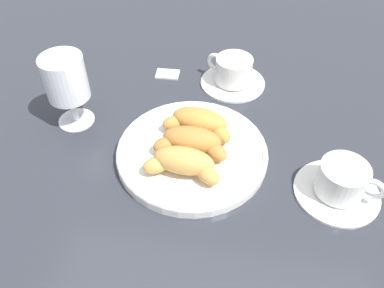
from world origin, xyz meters
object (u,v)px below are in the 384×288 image
juice_glass_left (66,81)px  sugar_packet (167,73)px  croissant_small (192,141)px  coffee_cup_near (341,183)px  coffee_cup_far (233,73)px  pastry_plate (192,152)px  croissant_large (199,122)px  croissant_extra (183,163)px

juice_glass_left → sugar_packet: size_ratio=2.80×
croissant_small → coffee_cup_near: bearing=170.6°
coffee_cup_far → juice_glass_left: 0.34m
pastry_plate → juice_glass_left: juice_glass_left is taller
croissant_small → croissant_large: bearing=-95.7°
coffee_cup_near → juice_glass_left: juice_glass_left is taller
croissant_extra → sugar_packet: croissant_extra is taller
coffee_cup_far → coffee_cup_near: bearing=125.8°
pastry_plate → sugar_packet: 0.25m
croissant_extra → juice_glass_left: (0.23, -0.11, 0.05)m
croissant_large → croissant_small: (0.00, 0.05, 0.00)m
croissant_extra → juice_glass_left: juice_glass_left is taller
pastry_plate → sugar_packet: bearing=-68.4°
juice_glass_left → sugar_packet: 0.24m
pastry_plate → croissant_extra: (0.01, 0.05, 0.03)m
coffee_cup_far → sugar_packet: coffee_cup_far is taller
pastry_plate → coffee_cup_far: coffee_cup_far is taller
sugar_packet → croissant_large: bearing=116.0°
croissant_small → croissant_extra: (0.01, 0.05, 0.00)m
coffee_cup_near → sugar_packet: coffee_cup_near is taller
croissant_extra → coffee_cup_far: bearing=-101.4°
croissant_large → croissant_extra: 0.10m
croissant_large → juice_glass_left: (0.24, -0.01, 0.05)m
croissant_extra → coffee_cup_far: 0.28m
juice_glass_left → croissant_small: bearing=165.6°
croissant_small → coffee_cup_far: (-0.05, -0.23, -0.01)m
croissant_extra → coffee_cup_near: size_ratio=1.01×
coffee_cup_far → juice_glass_left: size_ratio=0.97×
croissant_large → juice_glass_left: bearing=-2.4°
croissant_small → juice_glass_left: 0.25m
croissant_large → croissant_small: 0.05m
croissant_small → pastry_plate: bearing=-92.3°
coffee_cup_far → sugar_packet: (0.14, -0.01, -0.02)m
pastry_plate → croissant_extra: bearing=83.9°
croissant_small → juice_glass_left: bearing=-14.4°
croissant_small → croissant_extra: 0.05m
coffee_cup_near → croissant_small: bearing=-9.4°
croissant_large → sugar_packet: (0.10, -0.19, -0.04)m
coffee_cup_near → coffee_cup_far: same height
coffee_cup_far → juice_glass_left: bearing=30.4°
pastry_plate → juice_glass_left: (0.23, -0.06, 0.08)m
pastry_plate → sugar_packet: (0.09, -0.23, -0.01)m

